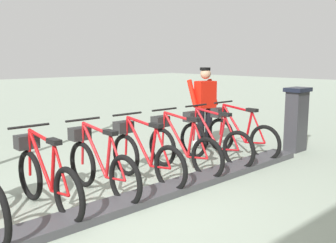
{
  "coord_description": "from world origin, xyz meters",
  "views": [
    {
      "loc": [
        -3.79,
        2.69,
        1.87
      ],
      "look_at": [
        0.5,
        -1.38,
        0.9
      ],
      "focal_mm": 41.92,
      "sensor_mm": 36.0,
      "label": 1
    }
  ],
  "objects_px": {
    "payment_kiosk": "(296,118)",
    "bike_docked_0": "(238,133)",
    "bike_docked_4": "(99,164)",
    "bike_docked_1": "(212,139)",
    "worker_near_rack": "(205,104)",
    "bike_docked_2": "(180,146)",
    "bike_docked_5": "(45,176)",
    "bike_docked_3": "(143,154)"
  },
  "relations": [
    {
      "from": "payment_kiosk",
      "to": "bike_docked_0",
      "type": "height_order",
      "value": "payment_kiosk"
    },
    {
      "from": "payment_kiosk",
      "to": "bike_docked_4",
      "type": "relative_size",
      "value": 0.74
    },
    {
      "from": "bike_docked_1",
      "to": "bike_docked_4",
      "type": "bearing_deg",
      "value": 90.0
    },
    {
      "from": "bike_docked_4",
      "to": "worker_near_rack",
      "type": "distance_m",
      "value": 3.5
    },
    {
      "from": "bike_docked_0",
      "to": "bike_docked_2",
      "type": "distance_m",
      "value": 1.58
    },
    {
      "from": "bike_docked_0",
      "to": "bike_docked_1",
      "type": "bearing_deg",
      "value": 90.0
    },
    {
      "from": "payment_kiosk",
      "to": "bike_docked_4",
      "type": "xyz_separation_m",
      "value": [
        0.57,
        4.29,
        -0.24
      ]
    },
    {
      "from": "payment_kiosk",
      "to": "worker_near_rack",
      "type": "xyz_separation_m",
      "value": [
        1.57,
        0.97,
        0.24
      ]
    },
    {
      "from": "bike_docked_1",
      "to": "bike_docked_5",
      "type": "height_order",
      "value": "same"
    },
    {
      "from": "bike_docked_2",
      "to": "worker_near_rack",
      "type": "distance_m",
      "value": 2.06
    },
    {
      "from": "bike_docked_1",
      "to": "worker_near_rack",
      "type": "relative_size",
      "value": 1.04
    },
    {
      "from": "bike_docked_0",
      "to": "bike_docked_3",
      "type": "bearing_deg",
      "value": 90.0
    },
    {
      "from": "bike_docked_3",
      "to": "bike_docked_4",
      "type": "relative_size",
      "value": 1.0
    },
    {
      "from": "payment_kiosk",
      "to": "worker_near_rack",
      "type": "bearing_deg",
      "value": 31.83
    },
    {
      "from": "bike_docked_2",
      "to": "bike_docked_3",
      "type": "distance_m",
      "value": 0.79
    },
    {
      "from": "bike_docked_4",
      "to": "bike_docked_5",
      "type": "height_order",
      "value": "same"
    },
    {
      "from": "bike_docked_2",
      "to": "payment_kiosk",
      "type": "bearing_deg",
      "value": -101.92
    },
    {
      "from": "bike_docked_1",
      "to": "bike_docked_5",
      "type": "relative_size",
      "value": 1.0
    },
    {
      "from": "payment_kiosk",
      "to": "bike_docked_5",
      "type": "xyz_separation_m",
      "value": [
        0.57,
        5.08,
        -0.24
      ]
    },
    {
      "from": "bike_docked_4",
      "to": "bike_docked_1",
      "type": "bearing_deg",
      "value": -90.0
    },
    {
      "from": "bike_docked_1",
      "to": "bike_docked_3",
      "type": "bearing_deg",
      "value": 90.0
    },
    {
      "from": "bike_docked_1",
      "to": "bike_docked_3",
      "type": "height_order",
      "value": "same"
    },
    {
      "from": "bike_docked_5",
      "to": "bike_docked_0",
      "type": "bearing_deg",
      "value": -90.0
    },
    {
      "from": "bike_docked_0",
      "to": "bike_docked_2",
      "type": "relative_size",
      "value": 1.0
    },
    {
      "from": "bike_docked_0",
      "to": "bike_docked_4",
      "type": "bearing_deg",
      "value": 90.0
    },
    {
      "from": "payment_kiosk",
      "to": "bike_docked_5",
      "type": "relative_size",
      "value": 0.74
    },
    {
      "from": "bike_docked_3",
      "to": "bike_docked_5",
      "type": "height_order",
      "value": "same"
    },
    {
      "from": "bike_docked_3",
      "to": "worker_near_rack",
      "type": "relative_size",
      "value": 1.04
    },
    {
      "from": "bike_docked_3",
      "to": "worker_near_rack",
      "type": "bearing_deg",
      "value": -68.47
    },
    {
      "from": "worker_near_rack",
      "to": "payment_kiosk",
      "type": "bearing_deg",
      "value": -148.17
    },
    {
      "from": "payment_kiosk",
      "to": "bike_docked_3",
      "type": "height_order",
      "value": "payment_kiosk"
    },
    {
      "from": "bike_docked_4",
      "to": "bike_docked_2",
      "type": "bearing_deg",
      "value": -90.0
    },
    {
      "from": "bike_docked_2",
      "to": "bike_docked_3",
      "type": "relative_size",
      "value": 1.0
    },
    {
      "from": "worker_near_rack",
      "to": "bike_docked_2",
      "type": "bearing_deg",
      "value": 119.86
    },
    {
      "from": "bike_docked_0",
      "to": "bike_docked_2",
      "type": "height_order",
      "value": "same"
    },
    {
      "from": "payment_kiosk",
      "to": "bike_docked_2",
      "type": "height_order",
      "value": "payment_kiosk"
    },
    {
      "from": "bike_docked_1",
      "to": "bike_docked_5",
      "type": "bearing_deg",
      "value": 90.0
    },
    {
      "from": "bike_docked_3",
      "to": "bike_docked_0",
      "type": "bearing_deg",
      "value": -90.0
    },
    {
      "from": "bike_docked_3",
      "to": "bike_docked_4",
      "type": "distance_m",
      "value": 0.79
    },
    {
      "from": "bike_docked_1",
      "to": "bike_docked_2",
      "type": "relative_size",
      "value": 1.0
    },
    {
      "from": "bike_docked_4",
      "to": "payment_kiosk",
      "type": "bearing_deg",
      "value": -97.59
    },
    {
      "from": "bike_docked_1",
      "to": "worker_near_rack",
      "type": "bearing_deg",
      "value": -43.5
    }
  ]
}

